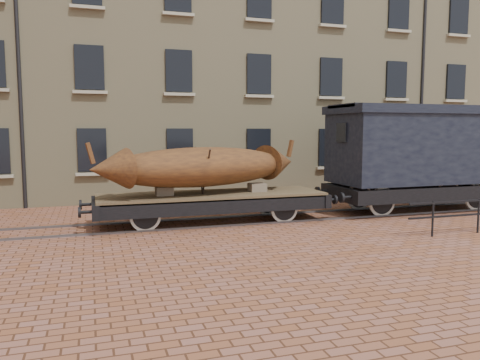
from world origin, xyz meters
name	(u,v)px	position (x,y,z in m)	size (l,w,h in m)	color
ground	(281,218)	(0.00, 0.00, 0.00)	(90.00, 90.00, 0.00)	brown
warehouse_cream	(262,56)	(3.00, 9.99, 7.00)	(40.00, 10.19, 14.00)	tan
rail_track	(281,218)	(0.00, 0.00, 0.03)	(30.00, 1.52, 0.06)	#59595E
flatcar_wagon	(212,199)	(-2.39, 0.00, 0.76)	(8.13, 2.20, 1.23)	brown
iron_boat	(202,167)	(-2.70, 0.00, 1.82)	(7.12, 3.34, 1.69)	brown
goods_van	(419,145)	(5.50, 0.00, 2.43)	(7.49, 2.73, 3.87)	black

